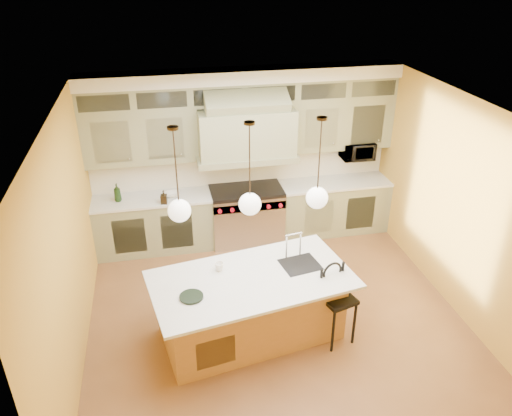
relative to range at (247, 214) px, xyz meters
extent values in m
plane|color=brown|center=(0.00, -2.14, -0.49)|extent=(5.00, 5.00, 0.00)
plane|color=white|center=(0.00, -2.14, 2.41)|extent=(5.00, 5.00, 0.00)
plane|color=gold|center=(0.00, 0.36, 0.96)|extent=(5.00, 0.00, 5.00)
plane|color=gold|center=(0.00, -4.64, 0.96)|extent=(5.00, 0.00, 5.00)
plane|color=gold|center=(-2.50, -2.14, 0.96)|extent=(0.00, 5.00, 5.00)
plane|color=gold|center=(2.50, -2.14, 0.96)|extent=(0.00, 5.00, 5.00)
cube|color=gray|center=(-1.55, 0.03, -0.04)|extent=(1.90, 0.65, 0.90)
cube|color=gray|center=(1.55, 0.03, -0.04)|extent=(1.90, 0.65, 0.90)
cube|color=silver|center=(-1.55, 0.03, 0.43)|extent=(1.90, 0.68, 0.04)
cube|color=silver|center=(1.55, 0.03, 0.43)|extent=(1.90, 0.68, 0.04)
cube|color=white|center=(0.00, 0.34, 0.73)|extent=(5.00, 0.04, 0.56)
cube|color=gray|center=(-1.62, 0.18, 1.44)|extent=(1.75, 0.35, 0.85)
cube|color=gray|center=(1.62, 0.18, 1.44)|extent=(1.75, 0.35, 0.85)
cube|color=gray|center=(0.00, 0.01, 1.46)|extent=(1.50, 0.70, 0.75)
cube|color=gray|center=(0.00, 0.01, 1.06)|extent=(1.60, 0.76, 0.10)
cube|color=#333833|center=(0.00, 0.18, 2.04)|extent=(5.00, 0.35, 0.35)
cube|color=white|center=(0.00, 0.16, 2.31)|extent=(5.00, 0.47, 0.20)
cube|color=silver|center=(0.00, 0.01, -0.04)|extent=(1.20, 0.70, 0.90)
cube|color=black|center=(0.00, 0.01, 0.44)|extent=(1.20, 0.70, 0.06)
cube|color=silver|center=(0.00, -0.31, 0.29)|extent=(1.20, 0.06, 0.14)
cube|color=#9F7138|center=(-0.40, -2.39, -0.05)|extent=(2.36, 1.41, 0.88)
cube|color=silver|center=(-0.39, -2.44, 0.41)|extent=(2.64, 1.70, 0.04)
cube|color=black|center=(0.27, -2.28, 0.41)|extent=(0.54, 0.50, 0.05)
cylinder|color=black|center=(0.54, -2.91, -0.17)|extent=(0.04, 0.04, 0.63)
cylinder|color=black|center=(0.85, -2.82, -0.17)|extent=(0.04, 0.04, 0.63)
cylinder|color=black|center=(0.45, -2.60, -0.17)|extent=(0.04, 0.04, 0.63)
cylinder|color=black|center=(0.76, -2.51, -0.17)|extent=(0.04, 0.04, 0.63)
cube|color=black|center=(0.65, -2.71, 0.16)|extent=(0.47, 0.47, 0.05)
torus|color=black|center=(0.60, -2.56, 0.47)|extent=(0.28, 0.10, 0.28)
imported|color=black|center=(1.95, 0.11, 0.96)|extent=(0.54, 0.37, 0.30)
imported|color=black|center=(-2.07, 0.01, 0.60)|extent=(0.12, 0.12, 0.30)
imported|color=black|center=(-1.36, -0.22, 0.56)|extent=(0.11, 0.11, 0.22)
imported|color=silver|center=(-1.21, 0.01, 0.49)|extent=(0.26, 0.26, 0.06)
imported|color=white|center=(-0.76, -2.19, 0.49)|extent=(0.13, 0.13, 0.11)
cylinder|color=#2D2319|center=(-1.20, -2.39, 2.39)|extent=(0.12, 0.12, 0.03)
cylinder|color=#2D2319|center=(-1.20, -2.39, 1.95)|extent=(0.02, 0.02, 0.93)
sphere|color=white|center=(-1.20, -2.39, 1.43)|extent=(0.26, 0.26, 0.26)
cylinder|color=#2D2319|center=(-0.40, -2.39, 2.39)|extent=(0.12, 0.12, 0.03)
cylinder|color=#2D2319|center=(-0.40, -2.39, 1.95)|extent=(0.02, 0.02, 0.93)
sphere|color=white|center=(-0.40, -2.39, 1.43)|extent=(0.26, 0.26, 0.26)
cylinder|color=#2D2319|center=(0.40, -2.39, 2.39)|extent=(0.12, 0.12, 0.03)
cylinder|color=#2D2319|center=(0.40, -2.39, 1.95)|extent=(0.02, 0.02, 0.93)
sphere|color=white|center=(0.40, -2.39, 1.43)|extent=(0.26, 0.26, 0.26)
camera|label=1|loc=(-1.35, -7.36, 4.03)|focal=35.00mm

